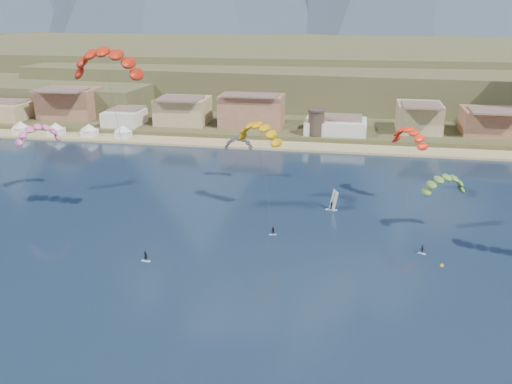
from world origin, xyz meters
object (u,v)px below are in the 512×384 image
kitesurfer_green (445,182)px  windsurfer (332,204)px  buoy (442,266)px  watchtower (316,122)px  kitesurfer_yellow (259,130)px  kitesurfer_red (106,58)px

kitesurfer_green → windsurfer: kitesurfer_green is taller
windsurfer → buoy: (20.24, -24.41, -1.30)m
watchtower → windsurfer: 63.16m
kitesurfer_green → buoy: (-1.23, -14.69, -10.78)m
buoy → watchtower: bearing=108.4°
kitesurfer_yellow → windsurfer: kitesurfer_yellow is taller
kitesurfer_red → kitesurfer_yellow: size_ratio=1.68×
buoy → windsurfer: bearing=129.7°
kitesurfer_green → windsurfer: bearing=155.6°
watchtower → kitesurfer_red: (-31.96, -83.18, 27.70)m
kitesurfer_yellow → windsurfer: 23.39m
kitesurfer_red → kitesurfer_green: 67.10m
watchtower → windsurfer: size_ratio=1.93×
kitesurfer_green → windsurfer: size_ratio=3.38×
kitesurfer_red → windsurfer: (40.53, 20.80, -32.66)m
windsurfer → kitesurfer_red: bearing=-152.8°
kitesurfer_red → kitesurfer_green: bearing=10.1°
watchtower → kitesurfer_green: (30.02, -72.10, 4.53)m
kitesurfer_yellow → kitesurfer_green: kitesurfer_yellow is taller
kitesurfer_red → buoy: bearing=-3.4°
windsurfer → buoy: size_ratio=6.69×
watchtower → kitesurfer_green: bearing=-67.4°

